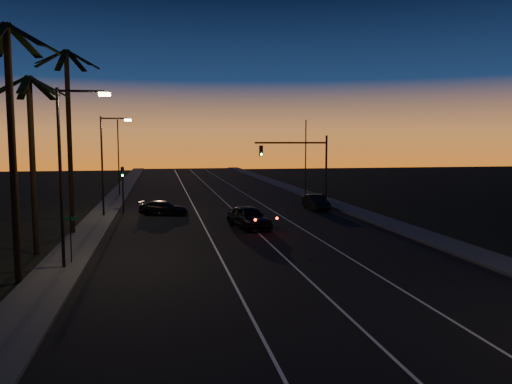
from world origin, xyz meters
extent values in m
cube|color=black|center=(0.00, 30.00, 0.01)|extent=(20.00, 170.00, 0.01)
cube|color=#343432|center=(-11.20, 30.00, 0.08)|extent=(2.40, 170.00, 0.16)
cube|color=#343432|center=(11.20, 30.00, 0.08)|extent=(2.40, 170.00, 0.16)
cube|color=silver|center=(-3.00, 30.00, 0.02)|extent=(0.12, 160.00, 0.01)
cube|color=silver|center=(0.50, 30.00, 0.02)|extent=(0.12, 160.00, 0.01)
cube|color=silver|center=(4.00, 30.00, 0.02)|extent=(0.12, 160.00, 0.01)
cylinder|color=black|center=(-12.60, 18.00, 5.75)|extent=(0.32, 0.32, 11.50)
cube|color=black|center=(-11.57, 18.26, 10.94)|extent=(2.18, 0.92, 1.18)
cube|color=black|center=(-12.16, 18.97, 10.94)|extent=(1.25, 2.12, 1.18)
cube|color=black|center=(-13.08, 18.94, 10.94)|extent=(1.34, 2.09, 1.18)
cube|color=black|center=(-12.57, 16.94, 10.94)|extent=(0.45, 2.16, 1.18)
cube|color=black|center=(-11.75, 17.36, 10.94)|extent=(1.95, 1.61, 1.18)
cylinder|color=black|center=(-13.20, 24.00, 5.00)|extent=(0.32, 0.32, 10.00)
cube|color=black|center=(-12.17, 24.26, 9.44)|extent=(2.18, 0.92, 1.18)
cube|color=black|center=(-12.76, 24.97, 9.44)|extent=(1.25, 2.12, 1.18)
cube|color=black|center=(-13.68, 24.94, 9.44)|extent=(1.34, 2.09, 1.18)
cube|color=black|center=(-14.24, 24.21, 9.44)|extent=(2.18, 0.82, 1.18)
cube|color=black|center=(-14.01, 23.32, 9.44)|extent=(1.90, 1.69, 1.18)
cube|color=black|center=(-13.17, 22.94, 9.44)|extent=(0.45, 2.16, 1.18)
cube|color=black|center=(-12.35, 23.36, 9.44)|extent=(1.95, 1.61, 1.18)
cylinder|color=black|center=(-12.20, 30.00, 6.25)|extent=(0.32, 0.32, 12.50)
cube|color=black|center=(-11.17, 30.26, 11.94)|extent=(2.18, 0.92, 1.18)
cube|color=black|center=(-11.76, 30.97, 11.94)|extent=(1.25, 2.12, 1.18)
cube|color=black|center=(-12.68, 30.94, 11.94)|extent=(1.34, 2.09, 1.18)
cube|color=black|center=(-13.24, 30.21, 11.94)|extent=(2.18, 0.82, 1.18)
cube|color=black|center=(-13.01, 29.32, 11.94)|extent=(1.90, 1.69, 1.18)
cube|color=black|center=(-12.17, 28.94, 11.94)|extent=(0.45, 2.16, 1.18)
cube|color=black|center=(-11.35, 29.36, 11.94)|extent=(1.95, 1.61, 1.18)
cylinder|color=black|center=(-11.00, 20.00, 4.50)|extent=(0.16, 0.16, 9.00)
cylinder|color=black|center=(-9.90, 20.00, 8.85)|extent=(2.20, 0.12, 0.12)
cube|color=#ECA95E|center=(-8.80, 20.00, 8.72)|extent=(0.55, 0.26, 0.16)
cylinder|color=black|center=(-11.00, 38.00, 4.25)|extent=(0.16, 0.16, 8.50)
cylinder|color=black|center=(-9.90, 38.00, 8.35)|extent=(2.20, 0.12, 0.12)
cube|color=#ECA95E|center=(-8.80, 38.00, 8.22)|extent=(0.55, 0.26, 0.16)
cylinder|color=black|center=(-10.80, 21.00, 1.30)|extent=(0.06, 0.06, 2.60)
cube|color=#0C4C25|center=(-10.80, 21.00, 2.45)|extent=(0.70, 0.03, 0.20)
cylinder|color=black|center=(9.50, 40.00, 3.50)|extent=(0.20, 0.20, 7.00)
cylinder|color=black|center=(6.00, 40.00, 6.30)|extent=(7.00, 0.16, 0.16)
cube|color=black|center=(3.10, 40.00, 5.55)|extent=(0.32, 0.28, 1.00)
sphere|color=black|center=(3.10, 39.83, 5.87)|extent=(0.20, 0.20, 0.20)
sphere|color=black|center=(3.10, 39.83, 5.55)|extent=(0.20, 0.20, 0.20)
sphere|color=#14FF59|center=(3.10, 39.83, 5.23)|extent=(0.20, 0.20, 0.20)
cylinder|color=black|center=(-9.50, 40.00, 2.10)|extent=(0.14, 0.14, 4.20)
cube|color=black|center=(-9.50, 40.00, 3.70)|extent=(0.28, 0.25, 0.90)
sphere|color=black|center=(-9.50, 39.85, 3.98)|extent=(0.18, 0.18, 0.18)
sphere|color=black|center=(-9.50, 39.85, 3.70)|extent=(0.18, 0.18, 0.18)
sphere|color=#14FF59|center=(-9.50, 39.85, 3.42)|extent=(0.18, 0.18, 0.18)
cylinder|color=black|center=(-11.00, 55.00, 4.50)|extent=(0.14, 0.14, 9.00)
cylinder|color=black|center=(11.00, 52.00, 4.50)|extent=(0.14, 0.14, 9.00)
imported|color=black|center=(0.19, 30.18, 0.85)|extent=(3.12, 5.23, 1.67)
sphere|color=#FF0F05|center=(0.10, 27.15, 1.11)|extent=(0.18, 0.18, 0.18)
sphere|color=#FF0F05|center=(1.72, 27.56, 1.11)|extent=(0.18, 0.18, 0.18)
imported|color=black|center=(8.17, 38.94, 0.72)|extent=(1.61, 4.31, 1.41)
imported|color=black|center=(-5.97, 38.10, 0.63)|extent=(4.62, 3.00, 1.24)
camera|label=1|loc=(-6.17, -5.77, 6.40)|focal=35.00mm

